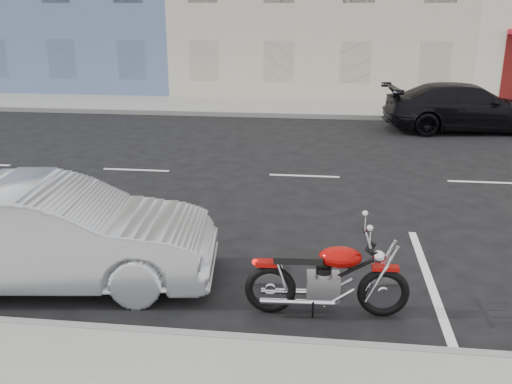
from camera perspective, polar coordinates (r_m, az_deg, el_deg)
ground at (r=13.23m, az=13.54°, el=1.26°), size 120.00×120.00×0.00m
sidewalk_far at (r=21.88m, az=-2.10°, el=8.57°), size 80.00×3.40×0.15m
curb_near at (r=7.52m, az=-21.79°, el=-12.41°), size 80.00×0.12×0.16m
curb_far at (r=20.23m, az=-2.87°, el=7.78°), size 80.00×0.12×0.16m
motorcycle at (r=7.34m, az=12.89°, el=-8.78°), size 2.07×0.68×1.04m
sedan_silver at (r=8.36m, az=-19.82°, el=-3.99°), size 4.65×2.10×1.48m
car_far at (r=18.94m, az=20.28°, el=7.96°), size 5.23×2.62×1.46m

